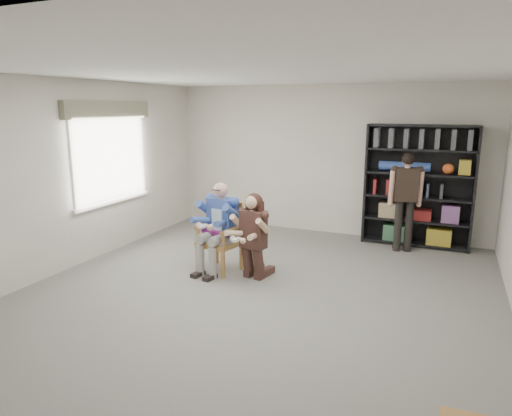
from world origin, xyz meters
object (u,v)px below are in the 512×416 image
at_px(seated_man, 219,227).
at_px(kneeling_woman, 252,237).
at_px(standing_man, 405,203).
at_px(bookshelf, 418,186).
at_px(armchair, 219,237).

relative_size(seated_man, kneeling_woman, 1.09).
height_order(kneeling_woman, standing_man, standing_man).
relative_size(seated_man, bookshelf, 0.64).
bearing_deg(standing_man, bookshelf, 55.81).
distance_m(kneeling_woman, standing_man, 2.84).
distance_m(bookshelf, standing_man, 0.53).
distance_m(armchair, bookshelf, 3.62).
relative_size(kneeling_woman, bookshelf, 0.58).
xyz_separation_m(seated_man, kneeling_woman, (0.58, -0.12, -0.06)).
height_order(armchair, kneeling_woman, kneeling_woman).
distance_m(kneeling_woman, bookshelf, 3.32).
bearing_deg(bookshelf, kneeling_woman, -127.08).
xyz_separation_m(seated_man, standing_man, (2.40, 2.05, 0.16)).
height_order(armchair, seated_man, seated_man).
bearing_deg(kneeling_woman, seated_man, 178.97).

